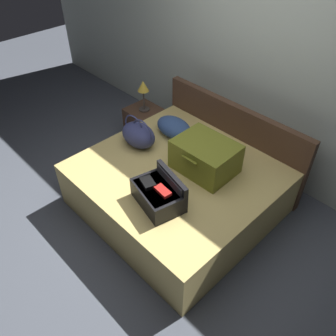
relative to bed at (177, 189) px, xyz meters
The scene contains 10 objects.
ground_plane 0.48m from the bed, 90.00° to the right, with size 12.00×12.00×0.00m, color #4C515B.
back_wall 1.62m from the bed, 90.00° to the left, with size 8.00×0.10×2.60m, color #B7C1B2.
bed is the anchor object (origin of this frame).
headboard 0.91m from the bed, 90.00° to the left, with size 1.87×0.08×0.90m, color #4C3323.
hard_case_large 0.50m from the bed, 49.37° to the left, with size 0.60×0.49×0.32m.
hard_case_medium 0.61m from the bed, 65.42° to the right, with size 0.52×0.42×0.28m.
duffel_bag 0.70m from the bed, behind, with size 0.43×0.30×0.34m.
pillow_near_headboard 0.71m from the bed, 138.43° to the left, with size 0.45×0.30×0.19m, color navy.
nightstand 1.34m from the bed, 153.31° to the left, with size 0.44×0.40×0.44m, color #4C3323.
table_lamp 1.43m from the bed, 153.31° to the left, with size 0.14×0.14×0.40m.
Camera 1 is at (1.82, -1.49, 2.80)m, focal length 37.17 mm.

